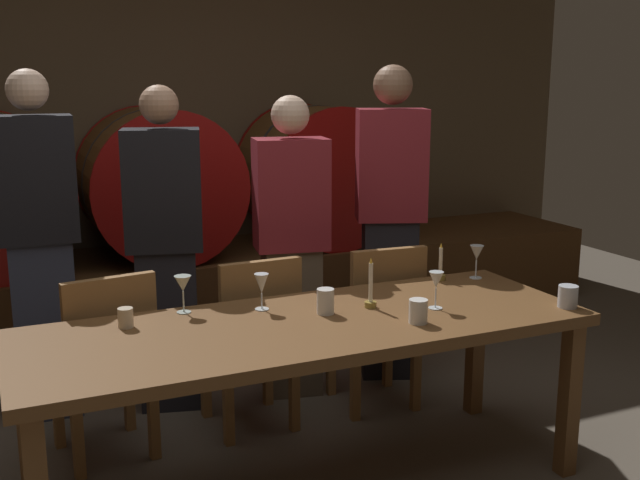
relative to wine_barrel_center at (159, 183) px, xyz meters
name	(u,v)px	position (x,y,z in m)	size (l,w,h in m)	color
back_wall	(142,111)	(0.02, 0.55, 0.44)	(6.98, 0.24, 2.94)	brown
barrel_shelf	(167,295)	(0.02, 0.00, -0.75)	(6.28, 0.90, 0.55)	brown
wine_barrel_center	(159,183)	(0.00, 0.00, 0.00)	(0.97, 0.82, 0.97)	brown
wine_barrel_right	(317,174)	(1.12, 0.00, 0.00)	(0.97, 0.82, 0.97)	brown
dining_table	(308,338)	(0.11, -2.19, -0.36)	(2.32, 0.81, 0.74)	brown
chair_left	(106,358)	(-0.61, -1.59, -0.54)	(0.46, 0.46, 0.88)	olive
chair_center	(254,335)	(0.09, -1.58, -0.54)	(0.42, 0.42, 0.88)	olive
chair_right	(379,319)	(0.76, -1.60, -0.54)	(0.43, 0.43, 0.88)	olive
guest_far_left	(40,245)	(-0.81, -0.97, -0.13)	(0.39, 0.26, 1.75)	#33384C
guest_center_left	(165,248)	(-0.22, -1.12, -0.18)	(0.43, 0.33, 1.67)	black
guest_center_right	(291,246)	(0.43, -1.22, -0.21)	(0.42, 0.31, 1.61)	brown
guest_far_right	(390,221)	(1.03, -1.22, -0.12)	(0.44, 0.36, 1.77)	black
candle_left	(371,293)	(0.43, -2.12, -0.23)	(0.05, 0.05, 0.22)	olive
candle_right	(440,270)	(0.95, -1.86, -0.24)	(0.05, 0.05, 0.18)	olive
wine_glass_far_left	(183,285)	(-0.32, -1.87, -0.17)	(0.07, 0.07, 0.16)	silver
wine_glass_center_left	(262,285)	(0.00, -1.96, -0.18)	(0.06, 0.06, 0.16)	white
wine_glass_center_right	(436,282)	(0.68, -2.25, -0.17)	(0.06, 0.06, 0.16)	white
wine_glass_far_right	(477,254)	(1.13, -1.90, -0.17)	(0.07, 0.07, 0.16)	white
cup_far_left	(126,318)	(-0.57, -1.96, -0.25)	(0.06, 0.06, 0.08)	beige
cup_center_left	(325,301)	(0.22, -2.12, -0.24)	(0.07, 0.07, 0.11)	white
cup_center_right	(418,311)	(0.51, -2.38, -0.24)	(0.08, 0.08, 0.10)	white
cup_far_right	(568,296)	(1.21, -2.46, -0.24)	(0.08, 0.08, 0.10)	silver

